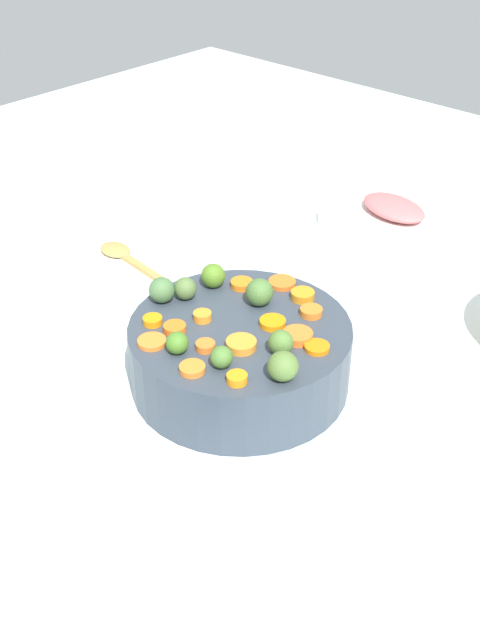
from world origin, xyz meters
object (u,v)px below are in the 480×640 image
Objects in this scene: serving_bowl_carrots at (240,355)px; casserole_dish at (163,584)px; ham_plate at (384,218)px; wooden_spoon at (134,262)px.

casserole_dish is at bearing 121.62° from serving_bowl_carrots.
ham_plate is (0.13, -0.54, -0.04)m from serving_bowl_carrots.
serving_bowl_carrots is at bearing 103.77° from ham_plate.
wooden_spoon is (0.35, -0.11, -0.04)m from serving_bowl_carrots.
casserole_dish is at bearing 110.97° from ham_plate.
casserole_dish reaches higher than serving_bowl_carrots.
casserole_dish is 0.74× the size of ham_plate.
serving_bowl_carrots is 0.56m from ham_plate.
wooden_spoon is 1.17× the size of ham_plate.
casserole_dish is (-0.55, 0.44, 0.05)m from wooden_spoon.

